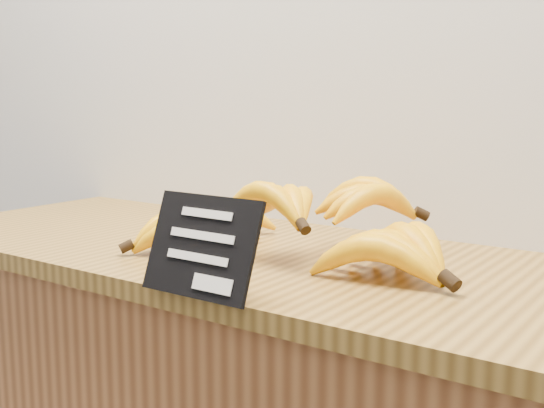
# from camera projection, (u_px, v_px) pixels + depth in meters

# --- Properties ---
(counter_top) EXTENTS (1.52, 0.54, 0.03)m
(counter_top) POSITION_uv_depth(u_px,v_px,m) (289.00, 263.00, 1.13)
(counter_top) COLOR olive
(counter_top) RESTS_ON counter
(chalkboard_sign) EXTENTS (0.17, 0.05, 0.13)m
(chalkboard_sign) POSITION_uv_depth(u_px,v_px,m) (201.00, 246.00, 0.89)
(chalkboard_sign) COLOR black
(chalkboard_sign) RESTS_ON counter_top
(banana_pile) EXTENTS (0.57, 0.32, 0.12)m
(banana_pile) POSITION_uv_depth(u_px,v_px,m) (288.00, 226.00, 1.10)
(banana_pile) COLOR #FAB70A
(banana_pile) RESTS_ON counter_top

